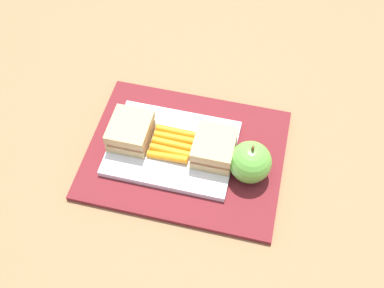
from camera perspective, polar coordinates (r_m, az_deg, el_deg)
ground_plane at (r=0.88m, az=-0.79°, el=-1.39°), size 2.40×2.40×0.00m
lunchbag_mat at (r=0.88m, az=-0.80°, el=-1.21°), size 0.36×0.28×0.01m
food_tray at (r=0.87m, az=-2.40°, el=-0.50°), size 0.23×0.17×0.01m
sandwich_half_left at (r=0.86m, az=-7.47°, el=1.54°), size 0.07×0.08×0.04m
sandwich_half_right at (r=0.84m, az=2.70°, el=-0.45°), size 0.07×0.08×0.04m
carrot_sticks_bundle at (r=0.86m, az=-2.44°, el=-0.01°), size 0.08×0.07×0.02m
apple at (r=0.82m, az=7.08°, el=-2.19°), size 0.07×0.07×0.09m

